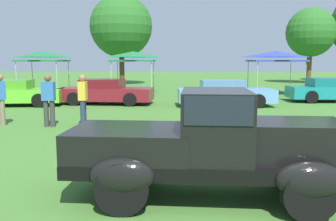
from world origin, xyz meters
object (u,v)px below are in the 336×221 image
show_car_lime (12,93)px  show_car_skyblue (225,93)px  feature_pickup_truck (210,144)px  show_car_burgundy (105,92)px  canopy_tent_left_field (43,56)px  spectator_far_side (1,98)px  canopy_tent_right_field (276,56)px  show_car_teal (331,90)px  canopy_tent_center_field (133,56)px  spectator_by_row (83,98)px  spectator_between_cars (49,99)px

show_car_lime → show_car_skyblue: bearing=0.6°
feature_pickup_truck → show_car_burgundy: feature_pickup_truck is taller
show_car_lime → canopy_tent_left_field: bearing=97.6°
show_car_skyblue → spectator_far_side: 9.61m
show_car_lime → canopy_tent_right_field: bearing=23.4°
show_car_teal → canopy_tent_center_field: bearing=155.0°
show_car_burgundy → canopy_tent_center_field: (0.66, 6.29, 1.82)m
feature_pickup_truck → spectator_by_row: 7.08m
show_car_lime → show_car_burgundy: size_ratio=1.01×
canopy_tent_left_field → spectator_far_side: bearing=-76.4°
feature_pickup_truck → canopy_tent_right_field: bearing=71.9°
feature_pickup_truck → show_car_lime: bearing=126.1°
feature_pickup_truck → show_car_teal: 15.30m
spectator_by_row → canopy_tent_left_field: bearing=115.4°
feature_pickup_truck → canopy_tent_center_field: (-3.34, 18.38, 1.56)m
show_car_teal → show_car_lime: bearing=-172.8°
feature_pickup_truck → show_car_lime: 14.03m
canopy_tent_right_field → show_car_skyblue: bearing=-123.4°
show_car_lime → show_car_teal: 15.88m
canopy_tent_left_field → spectator_by_row: bearing=-64.6°
show_car_lime → show_car_skyblue: size_ratio=1.04×
show_car_burgundy → canopy_tent_right_field: size_ratio=1.49×
show_car_skyblue → canopy_tent_right_field: canopy_tent_right_field is taller
canopy_tent_center_field → canopy_tent_left_field: bearing=-175.1°
show_car_lime → spectator_far_side: size_ratio=2.79×
show_car_teal → canopy_tent_left_field: bearing=164.7°
canopy_tent_center_field → canopy_tent_right_field: size_ratio=0.90×
canopy_tent_center_field → canopy_tent_right_field: 9.08m
feature_pickup_truck → spectator_between_cars: feature_pickup_truck is taller
show_car_skyblue → canopy_tent_left_field: canopy_tent_left_field is taller
show_car_burgundy → canopy_tent_center_field: size_ratio=1.66×
canopy_tent_left_field → canopy_tent_right_field: size_ratio=0.89×
spectator_by_row → spectator_far_side: (-2.76, 0.15, 0.00)m
show_car_lime → show_car_teal: same height
show_car_teal → canopy_tent_left_field: size_ratio=1.55×
spectator_by_row → canopy_tent_left_field: (-5.58, 11.76, 1.51)m
feature_pickup_truck → show_car_skyblue: feature_pickup_truck is taller
show_car_lime → show_car_burgundy: same height
spectator_far_side → canopy_tent_left_field: (-2.82, 11.62, 1.51)m
feature_pickup_truck → show_car_teal: feature_pickup_truck is taller
show_car_skyblue → canopy_tent_center_field: size_ratio=1.61×
spectator_by_row → spectator_far_side: same height
show_car_burgundy → canopy_tent_left_field: canopy_tent_left_field is taller
show_car_skyblue → canopy_tent_right_field: 7.32m
spectator_between_cars → spectator_by_row: 1.08m
spectator_by_row → show_car_burgundy: bearing=94.2°
spectator_by_row → spectator_far_side: 2.77m
show_car_skyblue → spectator_by_row: (-5.33, -5.32, 0.31)m
show_car_teal → spectator_by_row: (-11.04, -7.22, 0.31)m
canopy_tent_center_field → spectator_far_side: bearing=-103.8°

